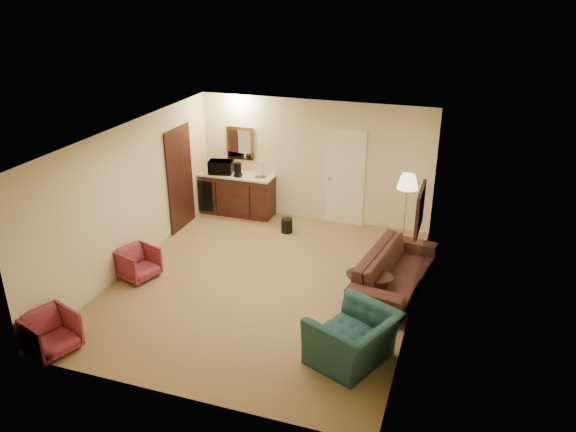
% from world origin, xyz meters
% --- Properties ---
extents(ground, '(6.00, 6.00, 0.00)m').
position_xyz_m(ground, '(0.00, 0.00, 0.00)').
color(ground, '#98774D').
rests_on(ground, ground).
extents(room_walls, '(5.02, 6.01, 2.61)m').
position_xyz_m(room_walls, '(-0.10, 0.77, 1.72)').
color(room_walls, beige).
rests_on(room_walls, ground).
extents(wetbar_cabinet, '(1.64, 0.58, 0.92)m').
position_xyz_m(wetbar_cabinet, '(-1.65, 2.72, 0.46)').
color(wetbar_cabinet, '#3E1A13').
rests_on(wetbar_cabinet, ground).
extents(sofa, '(1.03, 2.39, 0.90)m').
position_xyz_m(sofa, '(2.15, 0.52, 0.45)').
color(sofa, black).
rests_on(sofa, ground).
extents(teal_armchair, '(1.10, 1.30, 0.97)m').
position_xyz_m(teal_armchair, '(1.90, -1.59, 0.48)').
color(teal_armchair, '#1E4B48').
rests_on(teal_armchair, ground).
extents(rose_chair_near, '(0.72, 0.75, 0.62)m').
position_xyz_m(rose_chair_near, '(-2.15, -0.51, 0.31)').
color(rose_chair_near, maroon).
rests_on(rose_chair_near, ground).
extents(rose_chair_far, '(0.78, 0.81, 0.66)m').
position_xyz_m(rose_chair_far, '(-2.15, -2.73, 0.33)').
color(rose_chair_far, maroon).
rests_on(rose_chair_far, ground).
extents(coffee_table, '(0.91, 0.77, 0.44)m').
position_xyz_m(coffee_table, '(1.80, 0.08, 0.22)').
color(coffee_table, black).
rests_on(coffee_table, ground).
extents(floor_lamp, '(0.42, 0.42, 1.51)m').
position_xyz_m(floor_lamp, '(2.07, 2.16, 0.76)').
color(floor_lamp, '#B3973B').
rests_on(floor_lamp, ground).
extents(waste_bin, '(0.30, 0.30, 0.29)m').
position_xyz_m(waste_bin, '(-0.30, 2.12, 0.15)').
color(waste_bin, black).
rests_on(waste_bin, ground).
extents(microwave, '(0.56, 0.39, 0.35)m').
position_xyz_m(microwave, '(-2.01, 2.68, 1.09)').
color(microwave, black).
rests_on(microwave, wetbar_cabinet).
extents(coffee_maker, '(0.18, 0.18, 0.29)m').
position_xyz_m(coffee_maker, '(-1.57, 2.61, 1.07)').
color(coffee_maker, black).
rests_on(coffee_maker, wetbar_cabinet).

